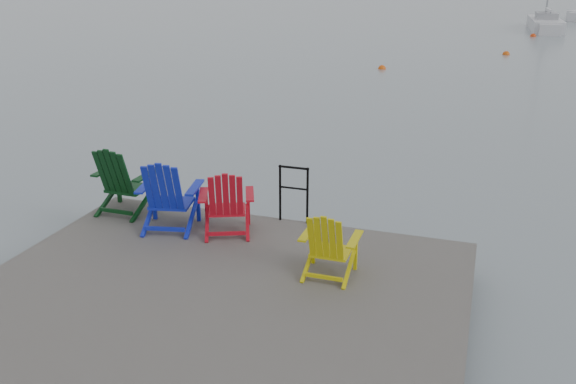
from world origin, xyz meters
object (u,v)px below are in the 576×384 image
(chair_blue, at_px, (168,194))
(chair_green, at_px, (122,179))
(buoy_a, at_px, (382,69))
(sailboat_near, at_px, (545,25))
(handrail, at_px, (294,189))
(chair_yellow, at_px, (329,244))
(chair_red, at_px, (227,202))
(buoy_d, at_px, (533,36))
(buoy_b, at_px, (506,55))

(chair_blue, bearing_deg, chair_green, 147.63)
(buoy_a, bearing_deg, sailboat_near, 69.77)
(chair_blue, xyz_separation_m, sailboat_near, (7.64, 40.94, -0.71))
(handrail, xyz_separation_m, chair_blue, (-1.68, -0.87, 0.02))
(handrail, xyz_separation_m, chair_yellow, (0.97, -1.57, -0.08))
(buoy_a, bearing_deg, handrail, -84.16)
(sailboat_near, bearing_deg, chair_red, -100.98)
(chair_green, distance_m, chair_blue, 1.09)
(chair_green, distance_m, buoy_a, 19.24)
(chair_red, bearing_deg, buoy_d, 58.27)
(handrail, height_order, buoy_a, handrail)
(chair_red, xyz_separation_m, sailboat_near, (6.75, 40.81, -0.65))
(chair_green, xyz_separation_m, buoy_d, (7.71, 35.60, -1.06))
(chair_blue, distance_m, buoy_d, 36.61)
(buoy_b, height_order, buoy_d, buoy_d)
(chair_red, height_order, buoy_a, chair_red)
(chair_red, distance_m, chair_yellow, 1.94)
(handrail, relative_size, chair_red, 0.89)
(chair_blue, xyz_separation_m, buoy_b, (4.99, 26.21, -1.06))
(chair_blue, height_order, buoy_a, chair_blue)
(chair_blue, bearing_deg, chair_red, -4.26)
(handrail, bearing_deg, buoy_d, 81.87)
(chair_blue, bearing_deg, handrail, 15.31)
(chair_green, height_order, buoy_b, chair_green)
(buoy_a, bearing_deg, chair_yellow, -81.90)
(handrail, relative_size, buoy_b, 2.44)
(handrail, distance_m, chair_yellow, 1.85)
(chair_yellow, height_order, buoy_a, chair_yellow)
(buoy_b, bearing_deg, chair_red, -98.94)
(chair_yellow, height_order, sailboat_near, sailboat_near)
(sailboat_near, distance_m, buoy_b, 14.97)
(sailboat_near, height_order, buoy_b, sailboat_near)
(chair_blue, bearing_deg, chair_yellow, -26.94)
(buoy_a, xyz_separation_m, buoy_d, (6.93, 16.40, 0.00))
(sailboat_near, bearing_deg, chair_blue, -102.16)
(chair_yellow, height_order, buoy_d, chair_yellow)
(chair_yellow, bearing_deg, buoy_b, 85.29)
(handrail, bearing_deg, chair_blue, -152.54)
(buoy_a, bearing_deg, buoy_d, 67.09)
(chair_green, bearing_deg, chair_blue, -19.17)
(chair_blue, xyz_separation_m, buoy_d, (6.69, 35.97, -1.06))
(chair_red, xyz_separation_m, chair_yellow, (1.76, -0.82, -0.05))
(chair_green, height_order, sailboat_near, sailboat_near)
(chair_yellow, relative_size, buoy_a, 2.66)
(buoy_d, bearing_deg, buoy_b, -99.89)
(handrail, distance_m, chair_blue, 1.89)
(handrail, relative_size, buoy_a, 2.63)
(chair_green, bearing_deg, buoy_b, 77.95)
(buoy_b, bearing_deg, chair_green, -103.10)
(buoy_b, bearing_deg, chair_blue, -100.78)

